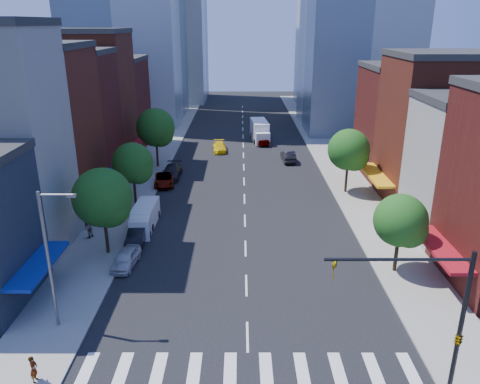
# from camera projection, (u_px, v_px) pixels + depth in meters

# --- Properties ---
(ground) EXTENTS (220.00, 220.00, 0.00)m
(ground) POSITION_uv_depth(u_px,v_px,m) (247.00, 337.00, 28.77)
(ground) COLOR black
(ground) RESTS_ON ground
(sidewalk_left) EXTENTS (5.00, 120.00, 0.15)m
(sidewalk_left) POSITION_uv_depth(u_px,v_px,m) (156.00, 159.00, 66.37)
(sidewalk_left) COLOR gray
(sidewalk_left) RESTS_ON ground
(sidewalk_right) EXTENTS (5.00, 120.00, 0.15)m
(sidewalk_right) POSITION_uv_depth(u_px,v_px,m) (331.00, 159.00, 66.35)
(sidewalk_right) COLOR gray
(sidewalk_right) RESTS_ON ground
(crosswalk) EXTENTS (19.00, 3.00, 0.01)m
(crosswalk) POSITION_uv_depth(u_px,v_px,m) (248.00, 371.00, 25.95)
(crosswalk) COLOR silver
(crosswalk) RESTS_ON ground
(bldg_left_2) EXTENTS (12.00, 9.00, 16.00)m
(bldg_left_2) POSITION_uv_depth(u_px,v_px,m) (29.00, 135.00, 45.35)
(bldg_left_2) COLOR #5D2216
(bldg_left_2) RESTS_ON ground
(bldg_left_3) EXTENTS (12.00, 8.00, 15.00)m
(bldg_left_3) POSITION_uv_depth(u_px,v_px,m) (61.00, 122.00, 53.51)
(bldg_left_3) COLOR #4A1612
(bldg_left_3) RESTS_ON ground
(bldg_left_4) EXTENTS (12.00, 9.00, 17.00)m
(bldg_left_4) POSITION_uv_depth(u_px,v_px,m) (84.00, 102.00, 61.17)
(bldg_left_4) COLOR #5D2216
(bldg_left_4) RESTS_ON ground
(bldg_left_5) EXTENTS (12.00, 10.00, 13.00)m
(bldg_left_5) POSITION_uv_depth(u_px,v_px,m) (105.00, 105.00, 70.78)
(bldg_left_5) COLOR #4A1612
(bldg_left_5) RESTS_ON ground
(bldg_right_2) EXTENTS (12.00, 10.00, 15.00)m
(bldg_right_2) POSITION_uv_depth(u_px,v_px,m) (446.00, 132.00, 48.76)
(bldg_right_2) COLOR #5D2216
(bldg_right_2) RESTS_ON ground
(bldg_right_3) EXTENTS (12.00, 10.00, 13.00)m
(bldg_right_3) POSITION_uv_depth(u_px,v_px,m) (411.00, 122.00, 58.51)
(bldg_right_3) COLOR #4A1612
(bldg_right_3) RESTS_ON ground
(traffic_signal) EXTENTS (7.24, 2.24, 8.00)m
(traffic_signal) POSITION_uv_depth(u_px,v_px,m) (450.00, 324.00, 23.11)
(traffic_signal) COLOR black
(traffic_signal) RESTS_ON sidewalk_right
(streetlight) EXTENTS (2.25, 0.25, 9.00)m
(streetlight) POSITION_uv_depth(u_px,v_px,m) (50.00, 252.00, 27.93)
(streetlight) COLOR slate
(streetlight) RESTS_ON sidewalk_left
(tree_left_near) EXTENTS (4.80, 4.80, 7.30)m
(tree_left_near) POSITION_uv_depth(u_px,v_px,m) (104.00, 200.00, 37.40)
(tree_left_near) COLOR black
(tree_left_near) RESTS_ON sidewalk_left
(tree_left_mid) EXTENTS (4.20, 4.20, 6.65)m
(tree_left_mid) POSITION_uv_depth(u_px,v_px,m) (134.00, 165.00, 47.86)
(tree_left_mid) COLOR black
(tree_left_mid) RESTS_ON sidewalk_left
(tree_left_far) EXTENTS (5.00, 5.00, 7.75)m
(tree_left_far) POSITION_uv_depth(u_px,v_px,m) (157.00, 129.00, 60.79)
(tree_left_far) COLOR black
(tree_left_far) RESTS_ON sidewalk_left
(tree_right_near) EXTENTS (4.00, 4.00, 6.20)m
(tree_right_near) POSITION_uv_depth(u_px,v_px,m) (403.00, 223.00, 34.78)
(tree_right_near) COLOR black
(tree_right_near) RESTS_ON sidewalk_right
(tree_right_far) EXTENTS (4.60, 4.60, 7.20)m
(tree_right_far) POSITION_uv_depth(u_px,v_px,m) (350.00, 151.00, 51.48)
(tree_right_far) COLOR black
(tree_right_far) RESTS_ON sidewalk_right
(parked_car_front) EXTENTS (1.99, 4.13, 1.36)m
(parked_car_front) POSITION_uv_depth(u_px,v_px,m) (126.00, 258.00, 36.91)
(parked_car_front) COLOR #B8B8BD
(parked_car_front) RESTS_ON ground
(parked_car_second) EXTENTS (1.52, 4.20, 1.38)m
(parked_car_second) POSITION_uv_depth(u_px,v_px,m) (137.00, 236.00, 40.84)
(parked_car_second) COLOR black
(parked_car_second) RESTS_ON ground
(parked_car_third) EXTENTS (2.81, 5.09, 1.35)m
(parked_car_third) POSITION_uv_depth(u_px,v_px,m) (164.00, 180.00, 55.51)
(parked_car_third) COLOR #999999
(parked_car_third) RESTS_ON ground
(parked_car_rear) EXTENTS (2.22, 5.32, 1.54)m
(parked_car_rear) POSITION_uv_depth(u_px,v_px,m) (172.00, 172.00, 58.16)
(parked_car_rear) COLOR black
(parked_car_rear) RESTS_ON ground
(cargo_van_near) EXTENTS (2.09, 4.58, 1.90)m
(cargo_van_near) POSITION_uv_depth(u_px,v_px,m) (142.00, 223.00, 42.91)
(cargo_van_near) COLOR white
(cargo_van_near) RESTS_ON ground
(cargo_van_far) EXTENTS (2.02, 4.81, 2.04)m
(cargo_van_far) POSITION_uv_depth(u_px,v_px,m) (145.00, 215.00, 44.47)
(cargo_van_far) COLOR white
(cargo_van_far) RESTS_ON ground
(taxi) EXTENTS (2.25, 4.81, 1.36)m
(taxi) POSITION_uv_depth(u_px,v_px,m) (219.00, 147.00, 70.18)
(taxi) COLOR yellow
(taxi) RESTS_ON ground
(traffic_car_oncoming) EXTENTS (1.90, 4.68, 1.51)m
(traffic_car_oncoming) POSITION_uv_depth(u_px,v_px,m) (288.00, 156.00, 65.00)
(traffic_car_oncoming) COLOR black
(traffic_car_oncoming) RESTS_ON ground
(traffic_car_far) EXTENTS (2.32, 4.94, 1.63)m
(traffic_car_far) POSITION_uv_depth(u_px,v_px,m) (264.00, 139.00, 74.25)
(traffic_car_far) COLOR #999999
(traffic_car_far) RESTS_ON ground
(box_truck) EXTENTS (3.07, 8.14, 3.20)m
(box_truck) POSITION_uv_depth(u_px,v_px,m) (260.00, 132.00, 76.29)
(box_truck) COLOR white
(box_truck) RESTS_ON ground
(pedestrian_near) EXTENTS (0.41, 0.60, 1.57)m
(pedestrian_near) POSITION_uv_depth(u_px,v_px,m) (34.00, 369.00, 24.74)
(pedestrian_near) COLOR #999999
(pedestrian_near) RESTS_ON sidewalk_left
(pedestrian_far) EXTENTS (0.98, 1.07, 1.77)m
(pedestrian_far) POSITION_uv_depth(u_px,v_px,m) (88.00, 228.00, 41.43)
(pedestrian_far) COLOR #999999
(pedestrian_far) RESTS_ON sidewalk_left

